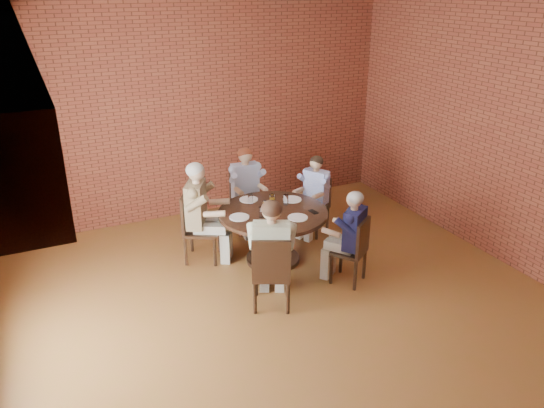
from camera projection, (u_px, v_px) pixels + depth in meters
name	position (u px, v px, depth m)	size (l,w,h in m)	color
floor	(295.00, 322.00, 6.04)	(7.00, 7.00, 0.00)	brown
ceiling	(302.00, 4.00, 4.71)	(7.00, 7.00, 0.00)	white
wall_back	(194.00, 111.00, 8.29)	(7.00, 7.00, 0.00)	brown
wall_right	(527.00, 144.00, 6.65)	(7.00, 7.00, 0.00)	brown
ceiling_beam	(1.00, 30.00, 3.80)	(0.22, 6.90, 0.26)	#342011
dining_table	(273.00, 226.00, 7.16)	(1.47, 1.47, 0.75)	#342011
chair_a	(316.00, 203.00, 8.04)	(0.51, 0.51, 0.88)	#342011
diner_a	(314.00, 196.00, 7.93)	(0.46, 0.57, 1.23)	#475ABA
chair_b	(245.00, 198.00, 8.14)	(0.44, 0.44, 0.93)	#342011
diner_b	(247.00, 191.00, 8.01)	(0.51, 0.63, 1.31)	#9EA8C9
chair_c	(195.00, 224.00, 7.23)	(0.62, 0.62, 0.97)	#342011
diner_c	(201.00, 213.00, 7.15)	(0.57, 0.70, 1.40)	brown
chair_d	(271.00, 271.00, 6.09)	(0.59, 0.59, 0.95)	#342011
diner_d	(272.00, 254.00, 6.11)	(0.55, 0.67, 1.36)	beige
chair_e	(355.00, 249.00, 6.65)	(0.54, 0.54, 0.89)	#342011
diner_e	(350.00, 238.00, 6.63)	(0.48, 0.59, 1.25)	#171842
plate_a	(292.00, 199.00, 7.43)	(0.26, 0.26, 0.01)	white
plate_b	(249.00, 199.00, 7.43)	(0.26, 0.26, 0.01)	white
plate_c	(239.00, 217.00, 6.88)	(0.26, 0.26, 0.01)	white
plate_d	(298.00, 218.00, 6.87)	(0.26, 0.26, 0.01)	white
glass_a	(286.00, 199.00, 7.27)	(0.07, 0.07, 0.14)	white
glass_b	(272.00, 199.00, 7.28)	(0.07, 0.07, 0.14)	white
glass_c	(250.00, 199.00, 7.29)	(0.07, 0.07, 0.14)	white
glass_d	(265.00, 206.00, 7.06)	(0.07, 0.07, 0.14)	white
glass_e	(262.00, 212.00, 6.87)	(0.07, 0.07, 0.14)	white
glass_f	(275.00, 221.00, 6.61)	(0.07, 0.07, 0.14)	white
smartphone	(313.00, 212.00, 7.05)	(0.07, 0.15, 0.01)	black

